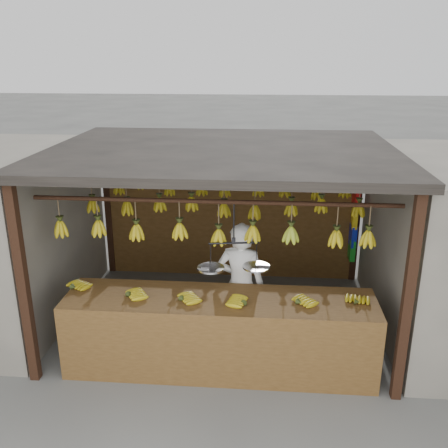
{
  "coord_description": "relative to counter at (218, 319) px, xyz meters",
  "views": [
    {
      "loc": [
        0.54,
        -6.12,
        3.51
      ],
      "look_at": [
        0.0,
        0.3,
        1.3
      ],
      "focal_mm": 40.0,
      "sensor_mm": 36.0,
      "label": 1
    }
  ],
  "objects": [
    {
      "name": "ground",
      "position": [
        -0.06,
        1.23,
        -0.71
      ],
      "size": [
        80.0,
        80.0,
        0.0
      ],
      "primitive_type": "plane",
      "color": "#5B5B57"
    },
    {
      "name": "balance_scale",
      "position": [
        0.15,
        0.23,
        0.56
      ],
      "size": [
        0.8,
        0.38,
        0.78
      ],
      "color": "black",
      "rests_on": "ground"
    },
    {
      "name": "vendor",
      "position": [
        0.22,
        0.63,
        0.11
      ],
      "size": [
        0.66,
        0.5,
        1.63
      ],
      "primitive_type": "imported",
      "rotation": [
        0.0,
        0.0,
        2.95
      ],
      "color": "white",
      "rests_on": "ground"
    },
    {
      "name": "counter",
      "position": [
        0.0,
        0.0,
        0.0
      ],
      "size": [
        3.6,
        0.8,
        0.96
      ],
      "color": "brown",
      "rests_on": "ground"
    },
    {
      "name": "stall",
      "position": [
        -0.06,
        1.56,
        1.26
      ],
      "size": [
        4.3,
        3.3,
        2.4
      ],
      "color": "black",
      "rests_on": "ground"
    },
    {
      "name": "bag_bundles",
      "position": [
        1.88,
        2.58,
        0.29
      ],
      "size": [
        0.08,
        0.26,
        1.22
      ],
      "color": "red",
      "rests_on": "ground"
    },
    {
      "name": "hanging_bananas",
      "position": [
        -0.06,
        1.24,
        0.91
      ],
      "size": [
        3.61,
        2.25,
        0.39
      ],
      "color": "#AC9612",
      "rests_on": "ground"
    }
  ]
}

